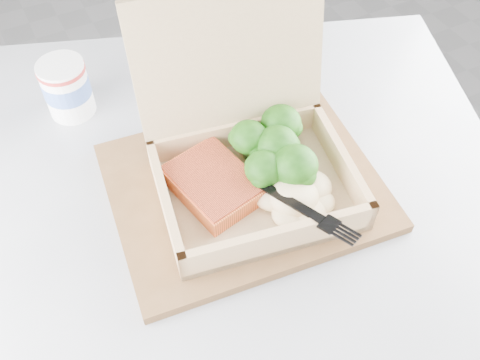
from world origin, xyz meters
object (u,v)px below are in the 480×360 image
serving_tray (244,187)px  paper_cup (66,87)px  takeout_container (247,146)px  cafe_table (241,269)px

serving_tray → paper_cup: paper_cup is taller
takeout_container → paper_cup: size_ratio=3.18×
serving_tray → cafe_table: bearing=-131.3°
cafe_table → paper_cup: (-0.14, 0.26, 0.22)m
cafe_table → serving_tray: 0.19m
cafe_table → serving_tray: size_ratio=2.76×
cafe_table → serving_tray: (0.01, 0.01, 0.19)m
serving_tray → paper_cup: (-0.16, 0.25, 0.04)m
serving_tray → takeout_container: takeout_container is taller
cafe_table → takeout_container: (0.02, 0.02, 0.25)m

